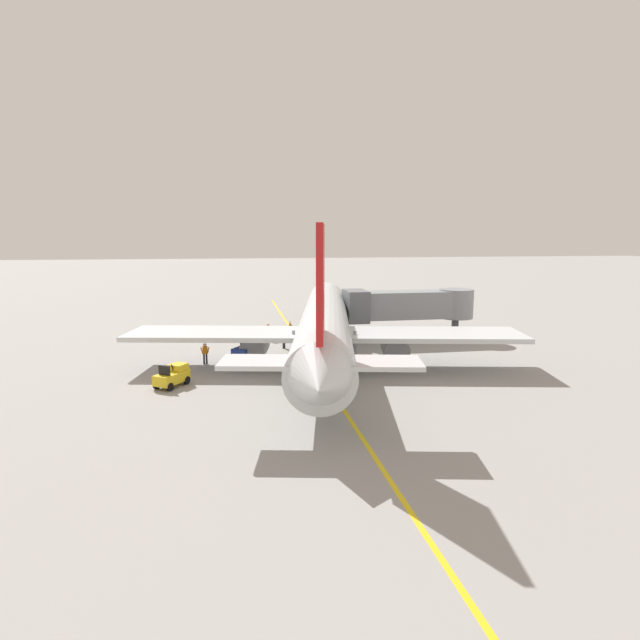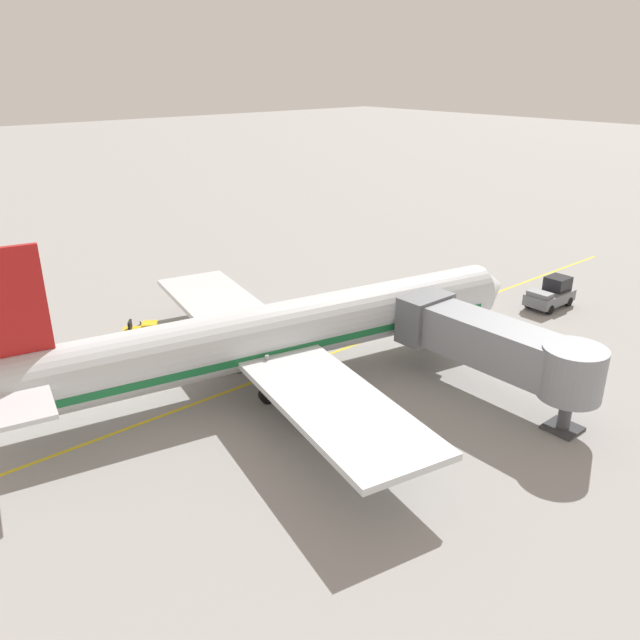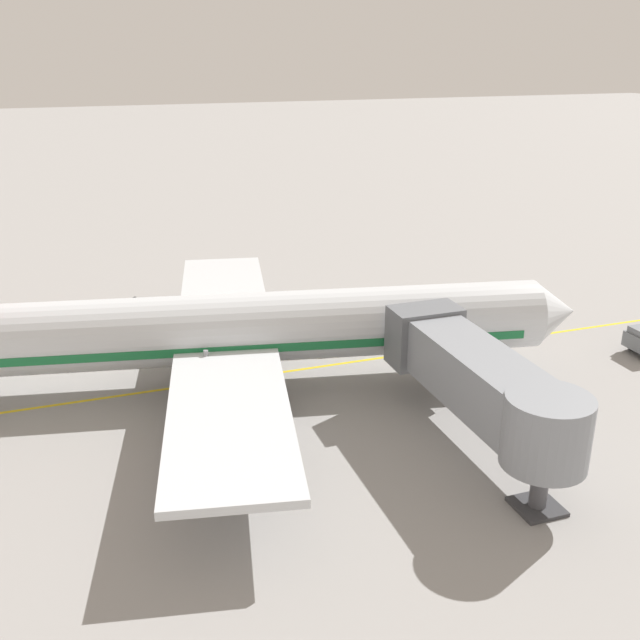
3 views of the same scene
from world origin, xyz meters
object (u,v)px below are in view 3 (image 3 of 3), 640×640
(baggage_tug_lead, at_px, (144,313))
(safety_cone_wing_tip, at_px, (389,315))
(ground_crew_marshaller, at_px, (388,322))
(safety_cone_nose_left, at_px, (531,333))
(ground_crew_wing_walker, at_px, (238,308))
(baggage_cart_second_in_train, at_px, (226,327))
(safety_cone_nose_right, at_px, (413,332))
(ground_crew_loader, at_px, (340,336))
(parked_airliner, at_px, (239,330))
(baggage_cart_front, at_px, (270,327))
(jet_bridge, at_px, (480,380))

(baggage_tug_lead, bearing_deg, safety_cone_wing_tip, 73.41)
(ground_crew_marshaller, xyz_separation_m, safety_cone_nose_left, (3.09, 8.40, -0.66))
(ground_crew_wing_walker, bearing_deg, baggage_cart_second_in_train, -24.82)
(safety_cone_nose_right, bearing_deg, baggage_tug_lead, -116.91)
(ground_crew_marshaller, distance_m, safety_cone_nose_left, 8.97)
(baggage_cart_second_in_train, height_order, safety_cone_wing_tip, baggage_cart_second_in_train)
(safety_cone_nose_left, bearing_deg, ground_crew_loader, -99.17)
(baggage_tug_lead, bearing_deg, safety_cone_nose_right, 63.09)
(baggage_cart_second_in_train, xyz_separation_m, ground_crew_marshaller, (2.50, 9.78, 0.00))
(baggage_tug_lead, bearing_deg, parked_airliner, 19.28)
(parked_airliner, bearing_deg, ground_crew_loader, 110.76)
(safety_cone_nose_right, bearing_deg, safety_cone_wing_tip, -177.97)
(parked_airliner, relative_size, baggage_cart_front, 13.21)
(ground_crew_loader, bearing_deg, safety_cone_wing_tip, 128.42)
(jet_bridge, height_order, ground_crew_loader, jet_bridge)
(jet_bridge, xyz_separation_m, safety_cone_nose_right, (-13.08, 3.30, -3.16))
(baggage_cart_front, height_order, ground_crew_wing_walker, ground_crew_wing_walker)
(baggage_cart_front, height_order, safety_cone_nose_right, baggage_cart_front)
(baggage_tug_lead, height_order, baggage_cart_second_in_train, baggage_tug_lead)
(parked_airliner, distance_m, safety_cone_wing_tip, 13.69)
(parked_airliner, bearing_deg, baggage_cart_front, 150.26)
(baggage_cart_front, relative_size, safety_cone_nose_left, 4.77)
(jet_bridge, bearing_deg, baggage_cart_second_in_train, -153.59)
(ground_crew_wing_walker, distance_m, safety_cone_wing_tip, 10.13)
(baggage_cart_front, relative_size, safety_cone_nose_right, 4.77)
(safety_cone_wing_tip, bearing_deg, safety_cone_nose_right, 2.03)
(ground_crew_marshaller, bearing_deg, jet_bridge, -7.57)
(ground_crew_wing_walker, bearing_deg, ground_crew_marshaller, 56.17)
(ground_crew_wing_walker, xyz_separation_m, ground_crew_marshaller, (5.60, 8.35, 0.00))
(safety_cone_nose_left, relative_size, safety_cone_wing_tip, 1.00)
(baggage_cart_front, xyz_separation_m, ground_crew_wing_walker, (-3.84, -1.14, 0.00))
(baggage_cart_second_in_train, bearing_deg, ground_crew_loader, 59.32)
(baggage_cart_front, bearing_deg, ground_crew_loader, 50.89)
(safety_cone_nose_left, relative_size, safety_cone_nose_right, 1.00)
(ground_crew_loader, bearing_deg, safety_cone_nose_right, 97.27)
(parked_airliner, height_order, baggage_tug_lead, parked_airliner)
(parked_airliner, relative_size, safety_cone_nose_left, 62.98)
(jet_bridge, bearing_deg, safety_cone_nose_left, 135.79)
(safety_cone_nose_left, distance_m, safety_cone_wing_tip, 9.19)
(jet_bridge, xyz_separation_m, baggage_cart_second_in_train, (-16.07, -7.98, -2.50))
(ground_crew_wing_walker, distance_m, safety_cone_nose_left, 18.88)
(baggage_tug_lead, xyz_separation_m, safety_cone_wing_tip, (4.65, 15.59, -0.42))
(baggage_tug_lead, distance_m, safety_cone_nose_right, 17.62)
(baggage_tug_lead, relative_size, baggage_cart_front, 0.98)
(safety_cone_wing_tip, bearing_deg, baggage_cart_second_in_train, -88.27)
(baggage_tug_lead, height_order, ground_crew_marshaller, ground_crew_marshaller)
(parked_airliner, distance_m, ground_crew_wing_walker, 9.74)
(baggage_cart_second_in_train, relative_size, safety_cone_nose_right, 4.77)
(ground_crew_loader, distance_m, safety_cone_nose_right, 5.22)
(safety_cone_nose_left, bearing_deg, baggage_cart_second_in_train, -107.08)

